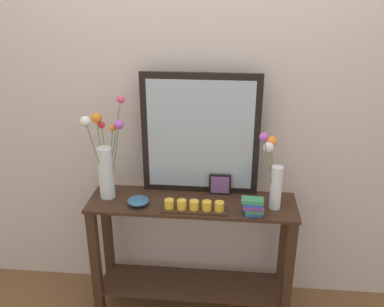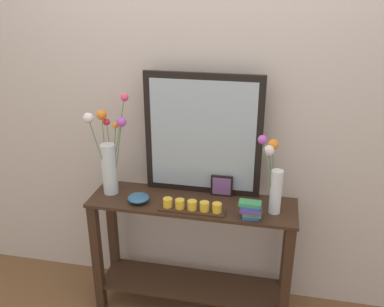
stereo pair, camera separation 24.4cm
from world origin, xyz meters
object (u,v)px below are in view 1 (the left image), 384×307
Objects in this scene: candle_tray at (194,207)px; book_stack at (253,206)px; console_table at (192,247)px; tall_vase_left at (105,161)px; vase_right at (274,173)px; mirror_leaning at (200,135)px; picture_frame_small at (220,185)px; decorative_bowl at (138,201)px.

candle_tray is 0.35m from book_stack.
book_stack is (0.37, -0.12, 0.39)m from console_table.
tall_vase_left is 1.01m from vase_right.
mirror_leaning reaches higher than book_stack.
tall_vase_left reaches higher than vase_right.
picture_frame_small is (0.17, 0.11, 0.40)m from console_table.
candle_tray reaches higher than decorative_bowl.
vase_right is 3.66× the size of book_stack.
picture_frame_small reaches higher than book_stack.
vase_right is 0.37m from picture_frame_small.
decorative_bowl is (0.21, -0.09, -0.22)m from tall_vase_left.
mirror_leaning reaches higher than candle_tray.
picture_frame_small is (0.13, -0.03, -0.32)m from mirror_leaning.
mirror_leaning is 0.54m from book_stack.
vase_right is 0.23m from book_stack.
decorative_bowl is at bearing 176.34° from book_stack.
mirror_leaning reaches higher than decorative_bowl.
console_table is 9.64× the size of decorative_bowl.
mirror_leaning is 0.50m from vase_right.
picture_frame_small is (0.70, 0.10, -0.18)m from tall_vase_left.
tall_vase_left reaches higher than console_table.
vase_right is (0.44, -0.16, -0.16)m from mirror_leaning.
book_stack is (0.90, -0.13, -0.19)m from tall_vase_left.
mirror_leaning is 1.57× the size of vase_right.
vase_right is at bearing -19.80° from mirror_leaning.
mirror_leaning is at bearing 75.76° from console_table.
console_table is 0.79m from tall_vase_left.
candle_tray is at bearing 179.21° from book_stack.
decorative_bowl is (-0.34, 0.04, -0.00)m from candle_tray.
vase_right reaches higher than book_stack.
tall_vase_left is (-0.53, 0.02, 0.58)m from console_table.
mirror_leaning is 0.44m from candle_tray.
candle_tray is at bearing -93.05° from mirror_leaning.
mirror_leaning reaches higher than vase_right.
book_stack is (-0.11, -0.10, -0.17)m from vase_right.
vase_right is at bearing -21.92° from picture_frame_small.
tall_vase_left is at bearing 167.07° from candle_tray.
picture_frame_small is at bearing 131.48° from book_stack.
book_stack reaches higher than console_table.
console_table is 0.45m from picture_frame_small.
candle_tray is (0.02, -0.11, 0.36)m from console_table.
picture_frame_small reaches higher than console_table.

